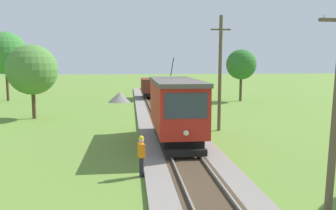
% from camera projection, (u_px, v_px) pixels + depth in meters
% --- Properties ---
extents(red_tram, '(2.60, 8.54, 4.79)m').
position_uv_depth(red_tram, '(175.00, 107.00, 20.73)').
color(red_tram, red).
rests_on(red_tram, rail_right).
extents(freight_car, '(2.40, 5.20, 2.31)m').
position_uv_depth(freight_car, '(151.00, 87.00, 45.17)').
color(freight_car, maroon).
rests_on(freight_car, rail_right).
extents(utility_pole_mid, '(1.40, 0.32, 8.00)m').
position_uv_depth(utility_pole_mid, '(220.00, 73.00, 24.24)').
color(utility_pole_mid, brown).
rests_on(utility_pole_mid, ground).
extents(gravel_pile, '(2.79, 2.79, 1.18)m').
position_uv_depth(gravel_pile, '(120.00, 97.00, 41.86)').
color(gravel_pile, gray).
rests_on(gravel_pile, ground).
extents(track_worker, '(0.32, 0.42, 1.78)m').
position_uv_depth(track_worker, '(141.00, 154.00, 14.77)').
color(track_worker, black).
rests_on(track_worker, ground).
extents(tree_left_near, '(4.24, 4.24, 6.29)m').
position_uv_depth(tree_left_near, '(32.00, 70.00, 29.39)').
color(tree_left_near, '#4C3823').
rests_on(tree_left_near, ground).
extents(tree_left_far, '(3.67, 3.67, 6.32)m').
position_uv_depth(tree_left_far, '(241.00, 65.00, 42.45)').
color(tree_left_far, '#4C3823').
rests_on(tree_left_far, ground).
extents(tree_horizon, '(5.20, 5.20, 8.46)m').
position_uv_depth(tree_horizon, '(6.00, 53.00, 42.50)').
color(tree_horizon, '#4C3823').
rests_on(tree_horizon, ground).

